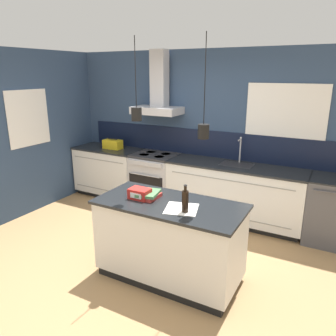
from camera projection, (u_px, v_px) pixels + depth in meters
ground_plane at (138, 262)px, 4.04m from camera, size 16.00×16.00×0.00m
wall_back at (202, 129)px, 5.36m from camera, size 5.60×2.18×2.60m
wall_left at (36, 132)px, 5.37m from camera, size 0.08×3.80×2.60m
counter_run_left at (110, 171)px, 6.13m from camera, size 1.26×0.64×0.91m
counter_run_sink at (234, 193)px, 5.03m from camera, size 2.10×0.64×1.31m
oven_range at (155, 180)px, 5.67m from camera, size 0.74×0.66×0.91m
dishwasher at (330, 210)px, 4.42m from camera, size 0.60×0.65×0.91m
kitchen_island at (170, 241)px, 3.62m from camera, size 1.60×0.77×0.91m
bottle_on_island at (185, 201)px, 3.23m from camera, size 0.07×0.07×0.29m
book_stack at (148, 195)px, 3.62m from camera, size 0.26×0.31×0.07m
red_supply_box at (140, 194)px, 3.60m from camera, size 0.23×0.16×0.11m
paper_pile at (181, 209)px, 3.33m from camera, size 0.40×0.40×0.01m
yellow_toolbox at (113, 144)px, 5.94m from camera, size 0.34×0.18×0.19m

